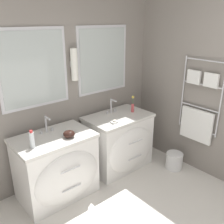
{
  "coord_description": "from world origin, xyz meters",
  "views": [
    {
      "loc": [
        -1.31,
        -0.5,
        2.07
      ],
      "look_at": [
        0.46,
        1.57,
        1.05
      ],
      "focal_mm": 40.0,
      "sensor_mm": 36.0,
      "label": 1
    }
  ],
  "objects_px": {
    "vanity_right": "(120,142)",
    "amenity_bowl": "(69,134)",
    "waste_bin": "(174,160)",
    "toiletry_bottle": "(32,140)",
    "vanity_left": "(57,167)",
    "flower_vase": "(133,106)"
  },
  "relations": [
    {
      "from": "vanity_right",
      "to": "amenity_bowl",
      "type": "distance_m",
      "value": 0.98
    },
    {
      "from": "amenity_bowl",
      "to": "waste_bin",
      "type": "xyz_separation_m",
      "value": [
        1.44,
        -0.46,
        -0.71
      ]
    },
    {
      "from": "toiletry_bottle",
      "to": "waste_bin",
      "type": "distance_m",
      "value": 2.07
    },
    {
      "from": "vanity_left",
      "to": "amenity_bowl",
      "type": "distance_m",
      "value": 0.46
    },
    {
      "from": "waste_bin",
      "to": "amenity_bowl",
      "type": "bearing_deg",
      "value": 162.29
    },
    {
      "from": "amenity_bowl",
      "to": "waste_bin",
      "type": "distance_m",
      "value": 1.68
    },
    {
      "from": "toiletry_bottle",
      "to": "waste_bin",
      "type": "bearing_deg",
      "value": -14.99
    },
    {
      "from": "vanity_right",
      "to": "amenity_bowl",
      "type": "height_order",
      "value": "amenity_bowl"
    },
    {
      "from": "vanity_left",
      "to": "waste_bin",
      "type": "bearing_deg",
      "value": -19.51
    },
    {
      "from": "vanity_left",
      "to": "amenity_bowl",
      "type": "xyz_separation_m",
      "value": [
        0.13,
        -0.1,
        0.43
      ]
    },
    {
      "from": "flower_vase",
      "to": "amenity_bowl",
      "type": "bearing_deg",
      "value": -174.32
    },
    {
      "from": "vanity_left",
      "to": "flower_vase",
      "type": "xyz_separation_m",
      "value": [
        1.26,
        0.02,
        0.49
      ]
    },
    {
      "from": "vanity_left",
      "to": "vanity_right",
      "type": "relative_size",
      "value": 1.0
    },
    {
      "from": "amenity_bowl",
      "to": "vanity_right",
      "type": "bearing_deg",
      "value": 6.35
    },
    {
      "from": "vanity_right",
      "to": "toiletry_bottle",
      "type": "bearing_deg",
      "value": -177.35
    },
    {
      "from": "toiletry_bottle",
      "to": "flower_vase",
      "type": "relative_size",
      "value": 0.81
    },
    {
      "from": "amenity_bowl",
      "to": "waste_bin",
      "type": "relative_size",
      "value": 0.56
    },
    {
      "from": "amenity_bowl",
      "to": "toiletry_bottle",
      "type": "bearing_deg",
      "value": 174.88
    },
    {
      "from": "vanity_left",
      "to": "toiletry_bottle",
      "type": "bearing_deg",
      "value": -168.22
    },
    {
      "from": "waste_bin",
      "to": "flower_vase",
      "type": "bearing_deg",
      "value": 118.65
    },
    {
      "from": "flower_vase",
      "to": "waste_bin",
      "type": "distance_m",
      "value": 1.01
    },
    {
      "from": "vanity_left",
      "to": "toiletry_bottle",
      "type": "height_order",
      "value": "toiletry_bottle"
    }
  ]
}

